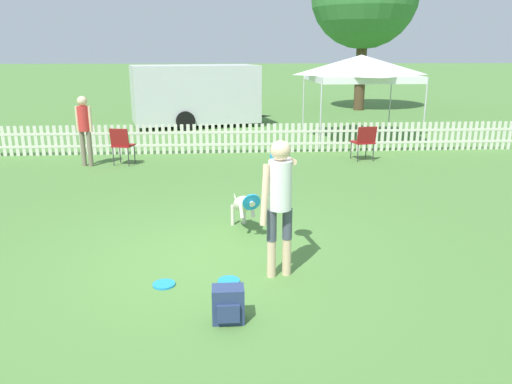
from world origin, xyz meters
The scene contains 12 objects.
ground_plane centered at (0.00, 0.00, 0.00)m, with size 240.00×240.00×0.00m, color #4C7A38.
handler_person centered at (0.90, -0.46, 1.07)m, with size 0.48×1.09×1.70m.
leaping_dog centered at (0.54, 1.12, 0.44)m, with size 0.45×1.13×0.73m.
frisbee_near_handler centered at (-0.50, -0.68, 0.01)m, with size 0.27×0.27×0.02m.
frisbee_near_dog centered at (0.28, -0.64, 0.01)m, with size 0.27×0.27×0.02m.
backpack_on_grass centered at (0.26, -1.56, 0.19)m, with size 0.33×0.26×0.38m.
picket_fence centered at (0.00, 7.39, 0.40)m, with size 17.02×0.04×0.80m.
folding_chair_blue_left centered at (-2.20, 6.03, 0.56)m, with size 0.55×0.57×0.92m.
folding_chair_center centered at (3.85, 6.15, 0.53)m, with size 0.58×0.59×0.89m.
canopy_tent_main centered at (4.59, 9.49, 2.20)m, with size 3.09×3.09×2.61m.
spectator_standing centered at (-3.05, 6.00, 1.03)m, with size 0.40×0.27×1.69m.
equipment_trailer centered at (-0.74, 12.85, 1.18)m, with size 5.48×3.27×2.22m.
Camera 1 is at (0.22, -6.17, 2.68)m, focal length 35.00 mm.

